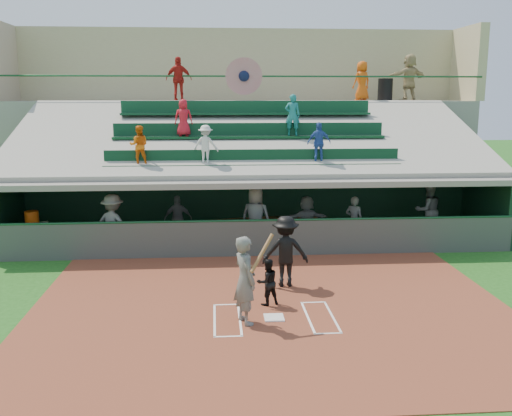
{
  "coord_description": "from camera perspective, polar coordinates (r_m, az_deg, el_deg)",
  "views": [
    {
      "loc": [
        -1.27,
        -11.72,
        4.8
      ],
      "look_at": [
        -0.14,
        3.5,
        1.8
      ],
      "focal_mm": 40.0,
      "sensor_mm": 36.0,
      "label": 1
    }
  ],
  "objects": [
    {
      "name": "concourse_slab",
      "position": [
        25.38,
        -1.37,
        5.46
      ],
      "size": [
        20.0,
        3.0,
        4.6
      ],
      "primitive_type": "cube",
      "color": "gray",
      "rests_on": "ground"
    },
    {
      "name": "dirt_slab",
      "position": [
        13.19,
        1.58,
        -10.18
      ],
      "size": [
        11.0,
        9.0,
        0.02
      ],
      "primitive_type": "cube",
      "color": "brown",
      "rests_on": "ground"
    },
    {
      "name": "water_cooler",
      "position": [
        19.29,
        -21.51,
        -0.93
      ],
      "size": [
        0.43,
        0.43,
        0.43
      ],
      "primitive_type": "cylinder",
      "color": "#EE5A0E",
      "rests_on": "white_table"
    },
    {
      "name": "dugout_floor",
      "position": [
        19.12,
        -0.32,
        -3.36
      ],
      "size": [
        16.0,
        3.5,
        0.04
      ],
      "primitive_type": "cube",
      "color": "gray",
      "rests_on": "ground"
    },
    {
      "name": "dugout_player_f",
      "position": [
        20.26,
        16.82,
        -0.21
      ],
      "size": [
        0.99,
        0.81,
        1.89
      ],
      "primitive_type": "imported",
      "rotation": [
        0.0,
        0.0,
        3.25
      ],
      "color": "#5F635D",
      "rests_on": "dugout_floor"
    },
    {
      "name": "trash_bin",
      "position": [
        26.13,
        12.79,
        11.46
      ],
      "size": [
        0.64,
        0.64,
        0.96
      ],
      "primitive_type": "cylinder",
      "color": "black",
      "rests_on": "concourse_slab"
    },
    {
      "name": "concourse_staff_a",
      "position": [
        23.83,
        -7.72,
        12.67
      ],
      "size": [
        1.04,
        0.44,
        1.77
      ],
      "primitive_type": "imported",
      "rotation": [
        0.0,
        0.0,
        3.15
      ],
      "color": "#AF1A14",
      "rests_on": "concourse_slab"
    },
    {
      "name": "batters_box_chalk",
      "position": [
        12.72,
        1.81,
        -10.94
      ],
      "size": [
        2.65,
        1.85,
        0.01
      ],
      "color": "white",
      "rests_on": "dirt_slab"
    },
    {
      "name": "dugout_player_c",
      "position": [
        18.17,
        -0.03,
        -0.93
      ],
      "size": [
        1.1,
        0.9,
        1.93
      ],
      "primitive_type": "imported",
      "rotation": [
        0.0,
        0.0,
        2.79
      ],
      "color": "#60635E",
      "rests_on": "dugout_floor"
    },
    {
      "name": "catcher",
      "position": [
        13.32,
        1.14,
        -7.4
      ],
      "size": [
        0.65,
        0.58,
        1.1
      ],
      "primitive_type": "imported",
      "rotation": [
        0.0,
        0.0,
        3.51
      ],
      "color": "black",
      "rests_on": "dirt_slab"
    },
    {
      "name": "dugout_player_d",
      "position": [
        18.53,
        5.07,
        -1.24
      ],
      "size": [
        1.55,
        0.66,
        1.62
      ],
      "primitive_type": "imported",
      "rotation": [
        0.0,
        0.0,
        3.27
      ],
      "color": "#5B5E59",
      "rests_on": "dugout_floor"
    },
    {
      "name": "dugout_player_a",
      "position": [
        17.89,
        -14.11,
        -1.59
      ],
      "size": [
        1.37,
        1.08,
        1.85
      ],
      "primitive_type": "imported",
      "rotation": [
        0.0,
        0.0,
        2.76
      ],
      "color": "#525550",
      "rests_on": "dugout_floor"
    },
    {
      "name": "home_plate",
      "position": [
        12.72,
        1.81,
        -10.89
      ],
      "size": [
        0.43,
        0.43,
        0.03
      ],
      "primitive_type": "cube",
      "color": "white",
      "rests_on": "dirt_slab"
    },
    {
      "name": "dugout_bench",
      "position": [
        20.3,
        -0.34,
        -1.73
      ],
      "size": [
        16.11,
        4.21,
        0.49
      ],
      "primitive_type": "cube",
      "rotation": [
        0.0,
        0.0,
        0.23
      ],
      "color": "brown",
      "rests_on": "dugout_floor"
    },
    {
      "name": "concourse_staff_b",
      "position": [
        24.9,
        10.54,
        12.37
      ],
      "size": [
        0.95,
        0.8,
        1.65
      ],
      "primitive_type": "imported",
      "rotation": [
        0.0,
        0.0,
        3.56
      ],
      "color": "#CF4E0C",
      "rests_on": "concourse_slab"
    },
    {
      "name": "dugout_player_e",
      "position": [
        18.79,
        9.78,
        -1.23
      ],
      "size": [
        0.69,
        0.63,
        1.59
      ],
      "primitive_type": "imported",
      "rotation": [
        0.0,
        0.0,
        2.57
      ],
      "color": "#545752",
      "rests_on": "dugout_floor"
    },
    {
      "name": "concourse_staff_c",
      "position": [
        26.21,
        15.06,
        12.5
      ],
      "size": [
        1.95,
        1.17,
        2.0
      ],
      "primitive_type": "imported",
      "rotation": [
        0.0,
        0.0,
        3.48
      ],
      "color": "tan",
      "rests_on": "concourse_slab"
    },
    {
      "name": "ground",
      "position": [
        12.73,
        1.81,
        -11.04
      ],
      "size": [
        100.0,
        100.0,
        0.0
      ],
      "primitive_type": "plane",
      "color": "#1C5217",
      "rests_on": "ground"
    },
    {
      "name": "white_table",
      "position": [
        19.48,
        -21.23,
        -2.62
      ],
      "size": [
        1.07,
        0.94,
        0.77
      ],
      "primitive_type": "cube",
      "rotation": [
        0.0,
        0.0,
        0.37
      ],
      "color": "white",
      "rests_on": "dugout_floor"
    },
    {
      "name": "batter_at_plate",
      "position": [
        12.16,
        -1.1,
        -7.19
      ],
      "size": [
        0.97,
        0.83,
        1.95
      ],
      "color": "#555752",
      "rests_on": "dirt_slab"
    },
    {
      "name": "home_umpire",
      "position": [
        14.55,
        2.96,
        -4.33
      ],
      "size": [
        1.18,
        0.69,
        1.82
      ],
      "primitive_type": "imported",
      "rotation": [
        0.0,
        0.0,
        3.13
      ],
      "color": "black",
      "rests_on": "dirt_slab"
    },
    {
      "name": "grandstand",
      "position": [
        22.42,
        -1.0,
        4.61
      ],
      "size": [
        20.4,
        10.4,
        7.8
      ],
      "color": "#454A45",
      "rests_on": "ground"
    },
    {
      "name": "dugout_player_b",
      "position": [
        19.05,
        -7.8,
        -1.05
      ],
      "size": [
        0.91,
        0.39,
        1.55
      ],
      "primitive_type": "imported",
      "rotation": [
        0.0,
        0.0,
        3.15
      ],
      "color": "#555753",
      "rests_on": "dugout_floor"
    }
  ]
}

